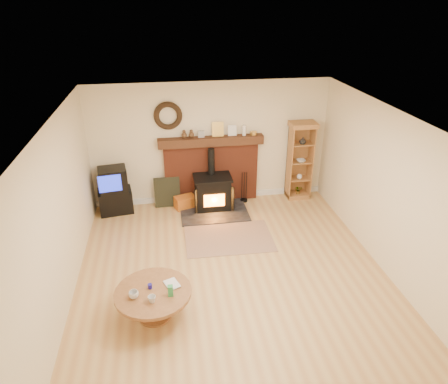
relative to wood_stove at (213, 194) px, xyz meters
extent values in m
plane|color=tan|center=(0.02, -2.27, -0.36)|extent=(5.50, 5.50, 0.00)
cube|color=beige|center=(0.02, 0.48, 0.94)|extent=(5.00, 0.02, 2.60)
cube|color=beige|center=(0.02, -5.02, 0.94)|extent=(5.00, 0.02, 2.60)
cube|color=beige|center=(-2.48, -2.27, 0.94)|extent=(0.02, 5.50, 2.60)
cube|color=beige|center=(2.52, -2.27, 0.94)|extent=(0.02, 5.50, 2.60)
cube|color=white|center=(0.02, -2.27, 2.24)|extent=(5.00, 5.50, 0.02)
cube|color=white|center=(0.02, 0.46, -0.30)|extent=(5.00, 0.04, 0.12)
torus|color=black|center=(-0.83, 0.42, 1.59)|extent=(0.57, 0.11, 0.57)
cube|color=maroon|center=(0.02, 0.40, 0.29)|extent=(2.00, 0.15, 1.30)
cube|color=#3A2012|center=(0.02, 0.37, 1.03)|extent=(2.20, 0.22, 0.18)
cube|color=#999999|center=(-0.18, 0.38, 1.19)|extent=(0.13, 0.05, 0.14)
cube|color=gold|center=(0.17, 0.40, 1.27)|extent=(0.24, 0.06, 0.30)
cube|color=white|center=(0.47, 0.40, 1.23)|extent=(0.18, 0.05, 0.22)
cylinder|color=white|center=(0.72, 0.38, 1.23)|extent=(0.08, 0.08, 0.22)
cylinder|color=gold|center=(0.92, 0.38, 1.16)|extent=(0.14, 0.14, 0.07)
cube|color=black|center=(0.00, -0.17, -0.34)|extent=(1.40, 1.00, 0.03)
cube|color=black|center=(0.00, 0.03, 0.00)|extent=(0.71, 0.51, 0.66)
cube|color=black|center=(0.00, 0.03, 0.36)|extent=(0.79, 0.56, 0.04)
cylinder|color=black|center=(0.00, 0.18, 0.66)|extent=(0.14, 0.14, 0.56)
cube|color=orange|center=(0.00, -0.24, -0.04)|extent=(0.43, 0.02, 0.27)
cube|color=black|center=(-0.33, -0.18, -0.02)|extent=(0.17, 0.23, 0.53)
cube|color=black|center=(0.33, -0.18, -0.02)|extent=(0.17, 0.23, 0.53)
cube|color=brown|center=(0.14, -1.20, -0.35)|extent=(1.65, 1.15, 0.01)
cube|color=black|center=(-2.02, 0.20, -0.11)|extent=(0.73, 0.56, 0.49)
cube|color=black|center=(-2.02, 0.20, 0.38)|extent=(0.62, 0.54, 0.49)
cube|color=#1929CD|center=(-2.06, -0.04, 0.40)|extent=(0.44, 0.08, 0.35)
cube|color=olive|center=(1.96, 0.26, -0.31)|extent=(0.50, 0.36, 0.10)
cube|color=olive|center=(1.96, 0.43, 0.49)|extent=(0.50, 0.02, 1.59)
cube|color=olive|center=(1.72, 0.26, 0.49)|extent=(0.02, 0.36, 1.59)
cube|color=olive|center=(2.20, 0.26, 0.49)|extent=(0.02, 0.36, 1.59)
cube|color=olive|center=(1.96, 0.26, 1.33)|extent=(0.56, 0.40, 0.10)
cube|color=olive|center=(1.96, 0.26, 0.10)|extent=(0.46, 0.32, 0.02)
cube|color=olive|center=(1.96, 0.26, 0.50)|extent=(0.46, 0.32, 0.02)
cube|color=olive|center=(1.96, 0.26, 0.91)|extent=(0.46, 0.32, 0.02)
imported|color=white|center=(1.96, 0.21, 1.00)|extent=(0.15, 0.15, 0.16)
imported|color=white|center=(1.96, 0.21, 0.54)|extent=(0.20, 0.20, 0.05)
sphere|color=white|center=(1.96, 0.21, 0.17)|extent=(0.12, 0.12, 0.12)
imported|color=#33924E|center=(1.96, 0.21, -0.16)|extent=(0.17, 0.15, 0.19)
cube|color=orange|center=(-0.58, 0.13, -0.22)|extent=(0.49, 0.39, 0.27)
cube|color=black|center=(-0.95, 0.28, -0.03)|extent=(0.55, 0.15, 0.65)
cylinder|color=black|center=(0.72, 0.23, -0.34)|extent=(0.16, 0.16, 0.04)
cylinder|color=black|center=(0.67, 0.23, -0.01)|extent=(0.02, 0.02, 0.70)
cylinder|color=black|center=(0.72, 0.23, -0.01)|extent=(0.02, 0.02, 0.70)
cylinder|color=black|center=(0.77, 0.23, -0.01)|extent=(0.02, 0.02, 0.70)
cylinder|color=brown|center=(-1.23, -3.03, -0.34)|extent=(0.47, 0.47, 0.03)
cylinder|color=brown|center=(-1.23, -3.03, -0.14)|extent=(0.17, 0.17, 0.38)
cylinder|color=brown|center=(-1.23, -3.03, 0.07)|extent=(1.07, 1.07, 0.05)
imported|color=white|center=(-1.48, -3.13, 0.15)|extent=(0.13, 0.13, 0.10)
imported|color=white|center=(-1.24, -3.25, 0.15)|extent=(0.11, 0.11, 0.10)
imported|color=#4C331E|center=(-1.05, -2.98, 0.11)|extent=(0.18, 0.24, 0.02)
cylinder|color=navy|center=(-1.27, -2.97, 0.13)|extent=(0.06, 0.06, 0.07)
cube|color=#33924E|center=(-0.99, -3.16, 0.18)|extent=(0.07, 0.07, 0.16)
camera|label=1|loc=(-0.93, -7.45, 3.78)|focal=32.00mm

